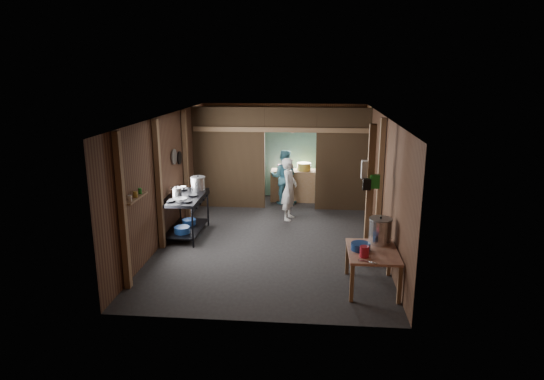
# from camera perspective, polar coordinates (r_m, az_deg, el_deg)

# --- Properties ---
(floor) EXTENTS (4.50, 7.00, 0.00)m
(floor) POSITION_cam_1_polar(r_m,az_deg,el_deg) (10.15, 0.10, -5.74)
(floor) COLOR black
(floor) RESTS_ON ground
(ceiling) EXTENTS (4.50, 7.00, 0.00)m
(ceiling) POSITION_cam_1_polar(r_m,az_deg,el_deg) (9.57, 0.11, 9.03)
(ceiling) COLOR #353332
(ceiling) RESTS_ON ground
(wall_back) EXTENTS (4.50, 0.00, 2.60)m
(wall_back) POSITION_cam_1_polar(r_m,az_deg,el_deg) (13.20, 1.42, 4.86)
(wall_back) COLOR brown
(wall_back) RESTS_ON ground
(wall_front) EXTENTS (4.50, 0.00, 2.60)m
(wall_front) POSITION_cam_1_polar(r_m,az_deg,el_deg) (6.44, -2.61, -5.62)
(wall_front) COLOR brown
(wall_front) RESTS_ON ground
(wall_left) EXTENTS (0.00, 7.00, 2.60)m
(wall_left) POSITION_cam_1_polar(r_m,az_deg,el_deg) (10.22, -12.57, 1.65)
(wall_left) COLOR brown
(wall_left) RESTS_ON ground
(wall_right) EXTENTS (0.00, 7.00, 2.60)m
(wall_right) POSITION_cam_1_polar(r_m,az_deg,el_deg) (9.85, 13.26, 1.13)
(wall_right) COLOR brown
(wall_right) RESTS_ON ground
(partition_left) EXTENTS (1.85, 0.10, 2.60)m
(partition_left) POSITION_cam_1_polar(r_m,az_deg,el_deg) (12.09, -5.27, 3.90)
(partition_left) COLOR #48351F
(partition_left) RESTS_ON floor
(partition_right) EXTENTS (1.35, 0.10, 2.60)m
(partition_right) POSITION_cam_1_polar(r_m,az_deg,el_deg) (11.92, 8.61, 3.65)
(partition_right) COLOR #48351F
(partition_right) RESTS_ON floor
(partition_header) EXTENTS (1.30, 0.10, 0.60)m
(partition_header) POSITION_cam_1_polar(r_m,az_deg,el_deg) (11.77, 2.27, 8.58)
(partition_header) COLOR #48351F
(partition_header) RESTS_ON wall_back
(turquoise_panel) EXTENTS (4.40, 0.06, 2.50)m
(turquoise_panel) POSITION_cam_1_polar(r_m,az_deg,el_deg) (13.15, 1.41, 4.60)
(turquoise_panel) COLOR #69A5A1
(turquoise_panel) RESTS_ON wall_back
(back_counter) EXTENTS (1.20, 0.50, 0.85)m
(back_counter) POSITION_cam_1_polar(r_m,az_deg,el_deg) (12.83, 2.58, 0.57)
(back_counter) COLOR #82644C
(back_counter) RESTS_ON floor
(wall_clock) EXTENTS (0.20, 0.03, 0.20)m
(wall_clock) POSITION_cam_1_polar(r_m,az_deg,el_deg) (13.00, 2.52, 7.37)
(wall_clock) COLOR silver
(wall_clock) RESTS_ON wall_back
(post_left_a) EXTENTS (0.10, 0.12, 2.60)m
(post_left_a) POSITION_cam_1_polar(r_m,az_deg,el_deg) (7.84, -17.73, -2.62)
(post_left_a) COLOR #82644C
(post_left_a) RESTS_ON floor
(post_left_b) EXTENTS (0.10, 0.12, 2.60)m
(post_left_b) POSITION_cam_1_polar(r_m,az_deg,el_deg) (9.46, -13.61, 0.56)
(post_left_b) COLOR #82644C
(post_left_b) RESTS_ON floor
(post_left_c) EXTENTS (0.10, 0.12, 2.60)m
(post_left_c) POSITION_cam_1_polar(r_m,az_deg,el_deg) (11.32, -10.43, 3.00)
(post_left_c) COLOR #82644C
(post_left_c) RESTS_ON floor
(post_right) EXTENTS (0.10, 0.12, 2.60)m
(post_right) POSITION_cam_1_polar(r_m,az_deg,el_deg) (9.65, 13.01, 0.86)
(post_right) COLOR #82644C
(post_right) RESTS_ON floor
(post_free) EXTENTS (0.12, 0.12, 2.60)m
(post_free) POSITION_cam_1_polar(r_m,az_deg,el_deg) (8.55, 11.79, -0.82)
(post_free) COLOR #82644C
(post_free) RESTS_ON floor
(cross_beam) EXTENTS (4.40, 0.12, 0.12)m
(cross_beam) POSITION_cam_1_polar(r_m,az_deg,el_deg) (11.76, 1.02, 7.36)
(cross_beam) COLOR #82644C
(cross_beam) RESTS_ON wall_left
(pan_lid_big) EXTENTS (0.03, 0.34, 0.34)m
(pan_lid_big) POSITION_cam_1_polar(r_m,az_deg,el_deg) (10.51, -11.82, 3.99)
(pan_lid_big) COLOR gray
(pan_lid_big) RESTS_ON wall_left
(pan_lid_small) EXTENTS (0.03, 0.30, 0.30)m
(pan_lid_small) POSITION_cam_1_polar(r_m,az_deg,el_deg) (10.91, -11.20, 3.86)
(pan_lid_small) COLOR black
(pan_lid_small) RESTS_ON wall_left
(wall_shelf) EXTENTS (0.14, 0.80, 0.03)m
(wall_shelf) POSITION_cam_1_polar(r_m,az_deg,el_deg) (8.24, -16.28, -0.95)
(wall_shelf) COLOR #82644C
(wall_shelf) RESTS_ON wall_left
(jar_white) EXTENTS (0.07, 0.07, 0.10)m
(jar_white) POSITION_cam_1_polar(r_m,az_deg,el_deg) (8.00, -16.95, -0.97)
(jar_white) COLOR silver
(jar_white) RESTS_ON wall_shelf
(jar_yellow) EXTENTS (0.08, 0.08, 0.10)m
(jar_yellow) POSITION_cam_1_polar(r_m,az_deg,el_deg) (8.22, -16.31, -0.51)
(jar_yellow) COLOR #B38F33
(jar_yellow) RESTS_ON wall_shelf
(jar_green) EXTENTS (0.06, 0.06, 0.10)m
(jar_green) POSITION_cam_1_polar(r_m,az_deg,el_deg) (8.42, -15.78, -0.13)
(jar_green) COLOR #1E8A27
(jar_green) RESTS_ON wall_shelf
(bag_white) EXTENTS (0.22, 0.15, 0.32)m
(bag_white) POSITION_cam_1_polar(r_m,az_deg,el_deg) (8.51, 11.56, 2.45)
(bag_white) COLOR silver
(bag_white) RESTS_ON post_free
(bag_green) EXTENTS (0.16, 0.12, 0.24)m
(bag_green) POSITION_cam_1_polar(r_m,az_deg,el_deg) (8.42, 12.41, 1.03)
(bag_green) COLOR #1E8A27
(bag_green) RESTS_ON post_free
(bag_black) EXTENTS (0.14, 0.10, 0.20)m
(bag_black) POSITION_cam_1_polar(r_m,az_deg,el_deg) (8.40, 11.46, 0.69)
(bag_black) COLOR black
(bag_black) RESTS_ON post_free
(gas_range) EXTENTS (0.78, 1.51, 0.89)m
(gas_range) POSITION_cam_1_polar(r_m,az_deg,el_deg) (10.28, -10.45, -3.11)
(gas_range) COLOR black
(gas_range) RESTS_ON floor
(prep_table) EXTENTS (0.81, 1.11, 0.65)m
(prep_table) POSITION_cam_1_polar(r_m,az_deg,el_deg) (7.97, 12.05, -9.42)
(prep_table) COLOR tan
(prep_table) RESTS_ON floor
(stove_pot_large) EXTENTS (0.39, 0.39, 0.33)m
(stove_pot_large) POSITION_cam_1_polar(r_m,az_deg,el_deg) (10.55, -8.98, 0.75)
(stove_pot_large) COLOR silver
(stove_pot_large) RESTS_ON gas_range
(stove_pot_med) EXTENTS (0.31, 0.31, 0.21)m
(stove_pot_med) POSITION_cam_1_polar(r_m,az_deg,el_deg) (10.14, -11.56, -0.27)
(stove_pot_med) COLOR silver
(stove_pot_med) RESTS_ON gas_range
(stove_saucepan) EXTENTS (0.16, 0.16, 0.09)m
(stove_saucepan) POSITION_cam_1_polar(r_m,az_deg,el_deg) (10.62, -10.80, 0.21)
(stove_saucepan) COLOR silver
(stove_saucepan) RESTS_ON gas_range
(frying_pan) EXTENTS (0.44, 0.57, 0.07)m
(frying_pan) POSITION_cam_1_polar(r_m,az_deg,el_deg) (9.82, -11.11, -1.12)
(frying_pan) COLOR gray
(frying_pan) RESTS_ON gas_range
(blue_tub_front) EXTENTS (0.33, 0.33, 0.14)m
(blue_tub_front) POSITION_cam_1_polar(r_m,az_deg,el_deg) (10.04, -10.89, -4.79)
(blue_tub_front) COLOR navy
(blue_tub_front) RESTS_ON gas_range
(blue_tub_back) EXTENTS (0.30, 0.30, 0.12)m
(blue_tub_back) POSITION_cam_1_polar(r_m,az_deg,el_deg) (10.55, -10.07, -3.84)
(blue_tub_back) COLOR navy
(blue_tub_back) RESTS_ON gas_range
(stock_pot) EXTENTS (0.49, 0.49, 0.46)m
(stock_pot) POSITION_cam_1_polar(r_m,az_deg,el_deg) (8.12, 13.02, -4.92)
(stock_pot) COLOR silver
(stock_pot) RESTS_ON prep_table
(wash_basin) EXTENTS (0.35, 0.35, 0.12)m
(wash_basin) POSITION_cam_1_polar(r_m,az_deg,el_deg) (7.81, 10.74, -6.78)
(wash_basin) COLOR navy
(wash_basin) RESTS_ON prep_table
(pink_bucket) EXTENTS (0.18, 0.18, 0.18)m
(pink_bucket) POSITION_cam_1_polar(r_m,az_deg,el_deg) (7.53, 11.19, -7.38)
(pink_bucket) COLOR #B31A2B
(pink_bucket) RESTS_ON prep_table
(knife) EXTENTS (0.29, 0.15, 0.01)m
(knife) POSITION_cam_1_polar(r_m,az_deg,el_deg) (7.38, 11.56, -8.55)
(knife) COLOR silver
(knife) RESTS_ON prep_table
(yellow_tub) EXTENTS (0.38, 0.38, 0.21)m
(yellow_tub) POSITION_cam_1_polar(r_m,az_deg,el_deg) (12.70, 3.90, 2.86)
(yellow_tub) COLOR #B38F33
(yellow_tub) RESTS_ON back_counter
(red_cup) EXTENTS (0.13, 0.13, 0.15)m
(red_cup) POSITION_cam_1_polar(r_m,az_deg,el_deg) (12.74, 1.02, 2.79)
(red_cup) COLOR #AF0129
(red_cup) RESTS_ON back_counter
(cook) EXTENTS (0.46, 0.60, 1.49)m
(cook) POSITION_cam_1_polar(r_m,az_deg,el_deg) (11.13, 2.11, 0.11)
(cook) COLOR silver
(cook) RESTS_ON floor
(worker_back) EXTENTS (0.73, 0.58, 1.46)m
(worker_back) POSITION_cam_1_polar(r_m,az_deg,el_deg) (12.46, 1.44, 1.59)
(worker_back) COLOR teal
(worker_back) RESTS_ON floor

